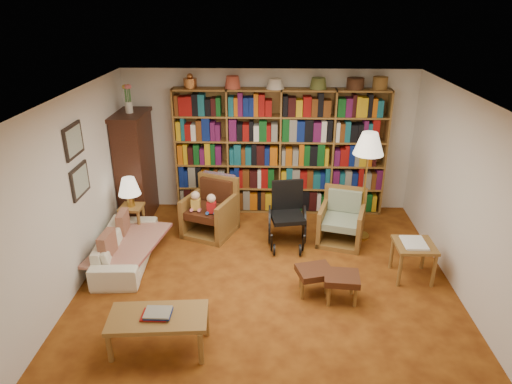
{
  "coord_description": "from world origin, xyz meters",
  "views": [
    {
      "loc": [
        0.03,
        -5.21,
        3.58
      ],
      "look_at": [
        -0.16,
        0.6,
        1.09
      ],
      "focal_mm": 32.0,
      "sensor_mm": 36.0,
      "label": 1
    }
  ],
  "objects_px": {
    "sofa": "(126,247)",
    "footstool_a": "(315,273)",
    "armchair_leather": "(210,210)",
    "coffee_table": "(158,320)",
    "wheelchair": "(287,216)",
    "side_table_lamp": "(132,215)",
    "footstool_b": "(342,280)",
    "armchair_sage": "(340,221)",
    "floor_lamp": "(369,148)",
    "side_table_papers": "(414,249)"
  },
  "relations": [
    {
      "from": "side_table_papers",
      "to": "armchair_leather",
      "type": "bearing_deg",
      "value": 156.39
    },
    {
      "from": "side_table_lamp",
      "to": "sofa",
      "type": "bearing_deg",
      "value": -82.21
    },
    {
      "from": "footstool_b",
      "to": "wheelchair",
      "type": "bearing_deg",
      "value": 113.49
    },
    {
      "from": "sofa",
      "to": "footstool_a",
      "type": "xyz_separation_m",
      "value": [
        2.68,
        -0.71,
        0.07
      ]
    },
    {
      "from": "footstool_b",
      "to": "floor_lamp",
      "type": "bearing_deg",
      "value": 72.0
    },
    {
      "from": "coffee_table",
      "to": "side_table_papers",
      "type": "bearing_deg",
      "value": 25.38
    },
    {
      "from": "side_table_lamp",
      "to": "floor_lamp",
      "type": "relative_size",
      "value": 0.32
    },
    {
      "from": "sofa",
      "to": "side_table_papers",
      "type": "height_order",
      "value": "side_table_papers"
    },
    {
      "from": "side_table_lamp",
      "to": "side_table_papers",
      "type": "bearing_deg",
      "value": -13.73
    },
    {
      "from": "armchair_sage",
      "to": "wheelchair",
      "type": "height_order",
      "value": "wheelchair"
    },
    {
      "from": "wheelchair",
      "to": "floor_lamp",
      "type": "height_order",
      "value": "floor_lamp"
    },
    {
      "from": "side_table_papers",
      "to": "footstool_b",
      "type": "distance_m",
      "value": 1.2
    },
    {
      "from": "armchair_leather",
      "to": "footstool_a",
      "type": "bearing_deg",
      "value": -47.53
    },
    {
      "from": "armchair_leather",
      "to": "wheelchair",
      "type": "relative_size",
      "value": 0.99
    },
    {
      "from": "sofa",
      "to": "wheelchair",
      "type": "height_order",
      "value": "wheelchair"
    },
    {
      "from": "armchair_leather",
      "to": "side_table_papers",
      "type": "xyz_separation_m",
      "value": [
        2.94,
        -1.28,
        0.07
      ]
    },
    {
      "from": "armchair_leather",
      "to": "side_table_lamp",
      "type": "bearing_deg",
      "value": -167.45
    },
    {
      "from": "wheelchair",
      "to": "sofa",
      "type": "bearing_deg",
      "value": -164.7
    },
    {
      "from": "armchair_leather",
      "to": "coffee_table",
      "type": "xyz_separation_m",
      "value": [
        -0.22,
        -2.78,
        0.0
      ]
    },
    {
      "from": "floor_lamp",
      "to": "side_table_papers",
      "type": "distance_m",
      "value": 1.64
    },
    {
      "from": "footstool_b",
      "to": "coffee_table",
      "type": "bearing_deg",
      "value": -156.0
    },
    {
      "from": "armchair_sage",
      "to": "wheelchair",
      "type": "xyz_separation_m",
      "value": [
        -0.85,
        -0.13,
        0.14
      ]
    },
    {
      "from": "armchair_leather",
      "to": "floor_lamp",
      "type": "bearing_deg",
      "value": -3.16
    },
    {
      "from": "sofa",
      "to": "coffee_table",
      "type": "bearing_deg",
      "value": -156.48
    },
    {
      "from": "armchair_leather",
      "to": "coffee_table",
      "type": "relative_size",
      "value": 0.9
    },
    {
      "from": "sofa",
      "to": "armchair_sage",
      "type": "relative_size",
      "value": 1.88
    },
    {
      "from": "sofa",
      "to": "footstool_a",
      "type": "distance_m",
      "value": 2.77
    },
    {
      "from": "wheelchair",
      "to": "footstool_b",
      "type": "bearing_deg",
      "value": -66.51
    },
    {
      "from": "coffee_table",
      "to": "footstool_a",
      "type": "bearing_deg",
      "value": 31.05
    },
    {
      "from": "floor_lamp",
      "to": "side_table_papers",
      "type": "xyz_separation_m",
      "value": [
        0.49,
        -1.15,
        -1.06
      ]
    },
    {
      "from": "sofa",
      "to": "armchair_sage",
      "type": "xyz_separation_m",
      "value": [
        3.21,
        0.77,
        0.08
      ]
    },
    {
      "from": "armchair_sage",
      "to": "side_table_papers",
      "type": "distance_m",
      "value": 1.35
    },
    {
      "from": "side_table_papers",
      "to": "footstool_a",
      "type": "distance_m",
      "value": 1.44
    },
    {
      "from": "footstool_a",
      "to": "coffee_table",
      "type": "bearing_deg",
      "value": -148.95
    },
    {
      "from": "armchair_leather",
      "to": "armchair_sage",
      "type": "bearing_deg",
      "value": -6.28
    },
    {
      "from": "armchair_leather",
      "to": "side_table_papers",
      "type": "height_order",
      "value": "armchair_leather"
    },
    {
      "from": "sofa",
      "to": "wheelchair",
      "type": "relative_size",
      "value": 1.63
    },
    {
      "from": "side_table_papers",
      "to": "footstool_a",
      "type": "bearing_deg",
      "value": -162.84
    },
    {
      "from": "armchair_leather",
      "to": "wheelchair",
      "type": "height_order",
      "value": "wheelchair"
    },
    {
      "from": "sofa",
      "to": "armchair_leather",
      "type": "bearing_deg",
      "value": -51.2
    },
    {
      "from": "floor_lamp",
      "to": "side_table_lamp",
      "type": "bearing_deg",
      "value": -177.89
    },
    {
      "from": "armchair_leather",
      "to": "coffee_table",
      "type": "distance_m",
      "value": 2.79
    },
    {
      "from": "side_table_papers",
      "to": "coffee_table",
      "type": "distance_m",
      "value": 3.49
    },
    {
      "from": "side_table_papers",
      "to": "coffee_table",
      "type": "bearing_deg",
      "value": -154.62
    },
    {
      "from": "side_table_papers",
      "to": "coffee_table",
      "type": "height_order",
      "value": "side_table_papers"
    },
    {
      "from": "wheelchair",
      "to": "footstool_b",
      "type": "distance_m",
      "value": 1.63
    },
    {
      "from": "sofa",
      "to": "side_table_lamp",
      "type": "height_order",
      "value": "side_table_lamp"
    },
    {
      "from": "coffee_table",
      "to": "side_table_lamp",
      "type": "bearing_deg",
      "value": 111.61
    },
    {
      "from": "sofa",
      "to": "footstool_b",
      "type": "xyz_separation_m",
      "value": [
        3.0,
        -0.84,
        0.07
      ]
    },
    {
      "from": "wheelchair",
      "to": "coffee_table",
      "type": "relative_size",
      "value": 0.91
    }
  ]
}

